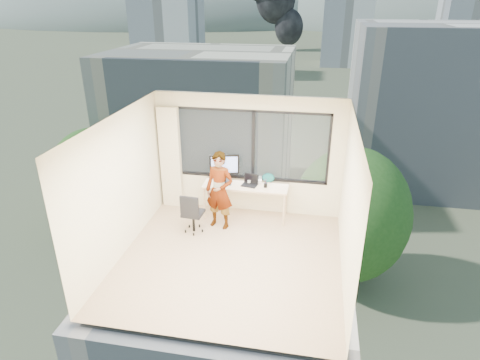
% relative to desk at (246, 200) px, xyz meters
% --- Properties ---
extents(floor, '(4.00, 4.00, 0.01)m').
position_rel_desk_xyz_m(floor, '(0.00, -1.66, -0.38)').
color(floor, tan).
rests_on(floor, ground).
extents(ceiling, '(4.00, 4.00, 0.01)m').
position_rel_desk_xyz_m(ceiling, '(0.00, -1.66, 2.23)').
color(ceiling, white).
rests_on(ceiling, ground).
extents(wall_front, '(4.00, 0.01, 2.60)m').
position_rel_desk_xyz_m(wall_front, '(0.00, -3.66, 0.93)').
color(wall_front, '#F4EEBD').
rests_on(wall_front, ground).
extents(wall_left, '(0.01, 4.00, 2.60)m').
position_rel_desk_xyz_m(wall_left, '(-2.00, -1.66, 0.93)').
color(wall_left, '#F4EEBD').
rests_on(wall_left, ground).
extents(wall_right, '(0.01, 4.00, 2.60)m').
position_rel_desk_xyz_m(wall_right, '(2.00, -1.66, 0.93)').
color(wall_right, '#F4EEBD').
rests_on(wall_right, ground).
extents(window_wall, '(3.30, 0.16, 1.55)m').
position_rel_desk_xyz_m(window_wall, '(0.05, 0.34, 1.15)').
color(window_wall, black).
rests_on(window_wall, ground).
extents(curtain, '(0.45, 0.14, 2.30)m').
position_rel_desk_xyz_m(curtain, '(-1.72, 0.22, 0.77)').
color(curtain, '#F3E8BE').
rests_on(curtain, floor).
extents(desk, '(1.80, 0.60, 0.75)m').
position_rel_desk_xyz_m(desk, '(0.00, 0.00, 0.00)').
color(desk, beige).
rests_on(desk, floor).
extents(chair, '(0.48, 0.48, 0.88)m').
position_rel_desk_xyz_m(chair, '(-0.93, -0.83, 0.07)').
color(chair, black).
rests_on(chair, floor).
extents(person, '(0.67, 0.52, 1.63)m').
position_rel_desk_xyz_m(person, '(-0.45, -0.52, 0.44)').
color(person, '#2D2D33').
rests_on(person, floor).
extents(monitor, '(0.64, 0.27, 0.62)m').
position_rel_desk_xyz_m(monitor, '(-0.47, 0.07, 0.69)').
color(monitor, black).
rests_on(monitor, desk).
extents(game_console, '(0.35, 0.31, 0.07)m').
position_rel_desk_xyz_m(game_console, '(0.16, 0.21, 0.41)').
color(game_console, white).
rests_on(game_console, desk).
extents(laptop, '(0.38, 0.40, 0.20)m').
position_rel_desk_xyz_m(laptop, '(0.08, -0.03, 0.48)').
color(laptop, black).
rests_on(laptop, desk).
extents(cellphone, '(0.11, 0.06, 0.01)m').
position_rel_desk_xyz_m(cellphone, '(-0.35, -0.08, 0.38)').
color(cellphone, black).
rests_on(cellphone, desk).
extents(pen_cup, '(0.08, 0.08, 0.09)m').
position_rel_desk_xyz_m(pen_cup, '(0.43, -0.05, 0.42)').
color(pen_cup, black).
rests_on(pen_cup, desk).
extents(handbag, '(0.28, 0.17, 0.20)m').
position_rel_desk_xyz_m(handbag, '(0.45, 0.23, 0.48)').
color(handbag, '#0D4F50').
rests_on(handbag, desk).
extents(exterior_ground, '(400.00, 400.00, 0.04)m').
position_rel_desk_xyz_m(exterior_ground, '(0.00, 118.34, -14.38)').
color(exterior_ground, '#515B3D').
rests_on(exterior_ground, ground).
extents(near_bldg_a, '(16.00, 12.00, 14.00)m').
position_rel_desk_xyz_m(near_bldg_a, '(-9.00, 28.34, -7.38)').
color(near_bldg_a, '#EEE8C7').
rests_on(near_bldg_a, exterior_ground).
extents(near_bldg_b, '(14.00, 13.00, 16.00)m').
position_rel_desk_xyz_m(near_bldg_b, '(12.00, 36.34, -6.38)').
color(near_bldg_b, white).
rests_on(near_bldg_b, exterior_ground).
extents(far_tower_a, '(14.00, 14.00, 28.00)m').
position_rel_desk_xyz_m(far_tower_a, '(-35.00, 93.34, -0.38)').
color(far_tower_a, silver).
rests_on(far_tower_a, exterior_ground).
extents(far_tower_b, '(13.00, 13.00, 30.00)m').
position_rel_desk_xyz_m(far_tower_b, '(8.00, 118.34, 0.62)').
color(far_tower_b, silver).
rests_on(far_tower_b, exterior_ground).
extents(far_tower_c, '(15.00, 15.00, 26.00)m').
position_rel_desk_xyz_m(far_tower_c, '(45.00, 138.34, -1.38)').
color(far_tower_c, silver).
rests_on(far_tower_c, exterior_ground).
extents(far_tower_d, '(16.00, 14.00, 22.00)m').
position_rel_desk_xyz_m(far_tower_d, '(-60.00, 148.34, -3.38)').
color(far_tower_d, silver).
rests_on(far_tower_d, exterior_ground).
extents(hill_a, '(288.00, 216.00, 90.00)m').
position_rel_desk_xyz_m(hill_a, '(-120.00, 318.34, -14.38)').
color(hill_a, slate).
rests_on(hill_a, exterior_ground).
extents(hill_b, '(300.00, 220.00, 96.00)m').
position_rel_desk_xyz_m(hill_b, '(100.00, 318.34, -14.38)').
color(hill_b, slate).
rests_on(hill_b, exterior_ground).
extents(tree_a, '(7.00, 7.00, 8.00)m').
position_rel_desk_xyz_m(tree_a, '(-16.00, 20.34, -10.38)').
color(tree_a, '#26541C').
rests_on(tree_a, exterior_ground).
extents(tree_b, '(7.60, 7.60, 9.00)m').
position_rel_desk_xyz_m(tree_b, '(4.00, 16.34, -9.88)').
color(tree_b, '#26541C').
rests_on(tree_b, exterior_ground).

